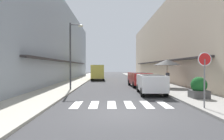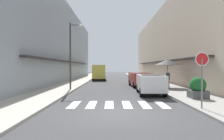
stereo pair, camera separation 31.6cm
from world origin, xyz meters
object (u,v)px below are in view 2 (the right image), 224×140
Objects in this scene: street_lamp at (72,49)px; planter_corner at (197,88)px; cafe_umbrella at (167,62)px; pedestrian_walking_near at (167,79)px; round_street_sign at (202,65)px; delivery_van at (99,71)px; parked_car_mid at (139,78)px; parked_car_near at (150,82)px.

street_lamp is 4.37× the size of planter_corner.
cafe_umbrella is 2.01m from pedestrian_walking_near.
round_street_sign is at bearing -110.57° from planter_corner.
delivery_van reaches higher than planter_corner.
round_street_sign is at bearing -96.81° from cafe_umbrella.
delivery_van reaches higher than parked_car_mid.
planter_corner is at bearing -45.73° from parked_car_near.
pedestrian_walking_near is (2.17, -2.66, 0.04)m from parked_car_mid.
pedestrian_walking_near is (2.17, 3.04, 0.04)m from parked_car_near.
parked_car_mid reaches higher than planter_corner.
cafe_umbrella is at bearing -48.91° from pedestrian_walking_near.
cafe_umbrella is at bearing -59.17° from delivery_van.
cafe_umbrella is 2.03× the size of planter_corner.
pedestrian_walking_near is at bearing 84.35° from round_street_sign.
planter_corner is 0.82× the size of pedestrian_walking_near.
cafe_umbrella is at bearing 12.07° from street_lamp.
parked_car_mid is 1.71× the size of round_street_sign.
street_lamp is (-6.28, 2.42, 2.67)m from parked_car_near.
planter_corner is at bearing 69.43° from round_street_sign.
street_lamp is at bearing 150.52° from planter_corner.
delivery_van is at bearing 120.83° from cafe_umbrella.
delivery_van is (-4.90, 16.69, 0.48)m from parked_car_near.
delivery_van is at bearing 114.01° from parked_car_mid.
cafe_umbrella is at bearing 89.65° from planter_corner.
cafe_umbrella is at bearing -29.21° from parked_car_mid.
round_street_sign is (1.32, -11.24, 1.20)m from parked_car_mid.
round_street_sign reaches higher than pedestrian_walking_near.
cafe_umbrella is at bearing 59.84° from parked_car_near.
delivery_van is at bearing 110.95° from planter_corner.
pedestrian_walking_near is at bearing 92.95° from planter_corner.
parked_car_near is 1.59× the size of round_street_sign.
street_lamp is (-1.39, -14.26, 2.18)m from delivery_van.
round_street_sign is at bearing -74.37° from delivery_van.
planter_corner is (-0.04, -6.82, -1.75)m from cafe_umbrella.
round_street_sign reaches higher than parked_car_near.
delivery_van is 4.18× the size of planter_corner.
delivery_van is (-4.90, 10.99, 0.48)m from parked_car_mid.
pedestrian_walking_near is at bearing 4.18° from street_lamp.
street_lamp is 3.57× the size of pedestrian_walking_near.
parked_car_near is at bearing -73.65° from delivery_van.
planter_corner is (2.46, -8.21, -0.18)m from parked_car_mid.
parked_car_mid is 0.78× the size of street_lamp.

